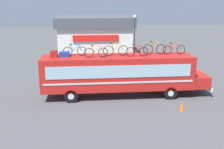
{
  "coord_description": "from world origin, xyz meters",
  "views": [
    {
      "loc": [
        -2.24,
        -19.12,
        6.84
      ],
      "look_at": [
        -0.41,
        0.0,
        1.65
      ],
      "focal_mm": 43.74,
      "sensor_mm": 36.0,
      "label": 1
    }
  ],
  "objects_px": {
    "traffic_cone": "(182,106)",
    "rooftop_bicycle_4": "(137,51)",
    "rooftop_bicycle_5": "(155,49)",
    "luggage_bag_1": "(54,54)",
    "rooftop_bicycle_3": "(116,50)",
    "rooftop_bicycle_6": "(174,49)",
    "street_lamp": "(134,40)",
    "rooftop_bicycle_1": "(75,51)",
    "luggage_bag_2": "(64,54)",
    "bus": "(121,72)",
    "rooftop_bicycle_2": "(96,52)"
  },
  "relations": [
    {
      "from": "rooftop_bicycle_3",
      "to": "rooftop_bicycle_2",
      "type": "bearing_deg",
      "value": -162.85
    },
    {
      "from": "rooftop_bicycle_1",
      "to": "rooftop_bicycle_3",
      "type": "bearing_deg",
      "value": -6.48
    },
    {
      "from": "luggage_bag_2",
      "to": "rooftop_bicycle_1",
      "type": "xyz_separation_m",
      "value": [
        0.72,
        0.22,
        0.2
      ]
    },
    {
      "from": "rooftop_bicycle_5",
      "to": "rooftop_bicycle_6",
      "type": "bearing_deg",
      "value": -3.05
    },
    {
      "from": "rooftop_bicycle_4",
      "to": "traffic_cone",
      "type": "height_order",
      "value": "rooftop_bicycle_4"
    },
    {
      "from": "luggage_bag_2",
      "to": "traffic_cone",
      "type": "height_order",
      "value": "luggage_bag_2"
    },
    {
      "from": "bus",
      "to": "rooftop_bicycle_6",
      "type": "bearing_deg",
      "value": 4.53
    },
    {
      "from": "bus",
      "to": "luggage_bag_2",
      "type": "xyz_separation_m",
      "value": [
        -4.02,
        0.19,
        1.39
      ]
    },
    {
      "from": "rooftop_bicycle_2",
      "to": "traffic_cone",
      "type": "height_order",
      "value": "rooftop_bicycle_2"
    },
    {
      "from": "bus",
      "to": "luggage_bag_2",
      "type": "distance_m",
      "value": 4.26
    },
    {
      "from": "luggage_bag_2",
      "to": "rooftop_bicycle_5",
      "type": "height_order",
      "value": "rooftop_bicycle_5"
    },
    {
      "from": "luggage_bag_2",
      "to": "rooftop_bicycle_6",
      "type": "xyz_separation_m",
      "value": [
        8.03,
        0.12,
        0.2
      ]
    },
    {
      "from": "luggage_bag_1",
      "to": "luggage_bag_2",
      "type": "height_order",
      "value": "luggage_bag_1"
    },
    {
      "from": "traffic_cone",
      "to": "rooftop_bicycle_6",
      "type": "bearing_deg",
      "value": 82.91
    },
    {
      "from": "bus",
      "to": "rooftop_bicycle_1",
      "type": "height_order",
      "value": "rooftop_bicycle_1"
    },
    {
      "from": "bus",
      "to": "traffic_cone",
      "type": "xyz_separation_m",
      "value": [
        3.57,
        -3.28,
        -1.47
      ]
    },
    {
      "from": "luggage_bag_2",
      "to": "rooftop_bicycle_5",
      "type": "distance_m",
      "value": 6.58
    },
    {
      "from": "rooftop_bicycle_5",
      "to": "luggage_bag_1",
      "type": "bearing_deg",
      "value": -176.81
    },
    {
      "from": "rooftop_bicycle_4",
      "to": "rooftop_bicycle_3",
      "type": "bearing_deg",
      "value": 166.3
    },
    {
      "from": "luggage_bag_1",
      "to": "rooftop_bicycle_3",
      "type": "height_order",
      "value": "rooftop_bicycle_3"
    },
    {
      "from": "rooftop_bicycle_3",
      "to": "traffic_cone",
      "type": "distance_m",
      "value": 6.03
    },
    {
      "from": "rooftop_bicycle_5",
      "to": "traffic_cone",
      "type": "relative_size",
      "value": 2.6
    },
    {
      "from": "traffic_cone",
      "to": "street_lamp",
      "type": "bearing_deg",
      "value": 98.45
    },
    {
      "from": "street_lamp",
      "to": "rooftop_bicycle_1",
      "type": "bearing_deg",
      "value": -131.68
    },
    {
      "from": "luggage_bag_1",
      "to": "rooftop_bicycle_6",
      "type": "xyz_separation_m",
      "value": [
        8.74,
        0.33,
        0.13
      ]
    },
    {
      "from": "luggage_bag_2",
      "to": "rooftop_bicycle_3",
      "type": "xyz_separation_m",
      "value": [
        3.66,
        -0.11,
        0.24
      ]
    },
    {
      "from": "luggage_bag_1",
      "to": "rooftop_bicycle_4",
      "type": "xyz_separation_m",
      "value": [
        5.84,
        -0.27,
        0.14
      ]
    },
    {
      "from": "rooftop_bicycle_3",
      "to": "rooftop_bicycle_4",
      "type": "relative_size",
      "value": 1.12
    },
    {
      "from": "rooftop_bicycle_1",
      "to": "rooftop_bicycle_3",
      "type": "xyz_separation_m",
      "value": [
        2.94,
        -0.33,
        0.04
      ]
    },
    {
      "from": "rooftop_bicycle_3",
      "to": "rooftop_bicycle_5",
      "type": "distance_m",
      "value": 2.93
    },
    {
      "from": "rooftop_bicycle_4",
      "to": "traffic_cone",
      "type": "bearing_deg",
      "value": -50.72
    },
    {
      "from": "bus",
      "to": "street_lamp",
      "type": "relative_size",
      "value": 2.2
    },
    {
      "from": "bus",
      "to": "rooftop_bicycle_2",
      "type": "height_order",
      "value": "rooftop_bicycle_2"
    },
    {
      "from": "rooftop_bicycle_2",
      "to": "rooftop_bicycle_1",
      "type": "bearing_deg",
      "value": 152.59
    },
    {
      "from": "rooftop_bicycle_4",
      "to": "street_lamp",
      "type": "height_order",
      "value": "street_lamp"
    },
    {
      "from": "luggage_bag_1",
      "to": "rooftop_bicycle_2",
      "type": "xyz_separation_m",
      "value": [
        2.93,
        -0.35,
        0.14
      ]
    },
    {
      "from": "bus",
      "to": "rooftop_bicycle_6",
      "type": "height_order",
      "value": "rooftop_bicycle_6"
    },
    {
      "from": "luggage_bag_2",
      "to": "traffic_cone",
      "type": "xyz_separation_m",
      "value": [
        7.59,
        -3.47,
        -2.86
      ]
    },
    {
      "from": "luggage_bag_1",
      "to": "traffic_cone",
      "type": "relative_size",
      "value": 0.77
    },
    {
      "from": "luggage_bag_1",
      "to": "rooftop_bicycle_3",
      "type": "bearing_deg",
      "value": 1.22
    },
    {
      "from": "traffic_cone",
      "to": "luggage_bag_1",
      "type": "bearing_deg",
      "value": 158.51
    },
    {
      "from": "bus",
      "to": "street_lamp",
      "type": "bearing_deg",
      "value": 71.97
    },
    {
      "from": "traffic_cone",
      "to": "rooftop_bicycle_4",
      "type": "bearing_deg",
      "value": 129.28
    },
    {
      "from": "luggage_bag_2",
      "to": "rooftop_bicycle_1",
      "type": "bearing_deg",
      "value": 17.34
    },
    {
      "from": "bus",
      "to": "rooftop_bicycle_6",
      "type": "xyz_separation_m",
      "value": [
        4.02,
        0.32,
        1.59
      ]
    },
    {
      "from": "bus",
      "to": "luggage_bag_2",
      "type": "bearing_deg",
      "value": 177.23
    },
    {
      "from": "luggage_bag_1",
      "to": "rooftop_bicycle_1",
      "type": "relative_size",
      "value": 0.3
    },
    {
      "from": "luggage_bag_1",
      "to": "rooftop_bicycle_4",
      "type": "relative_size",
      "value": 0.31
    },
    {
      "from": "rooftop_bicycle_2",
      "to": "bus",
      "type": "bearing_deg",
      "value": 11.35
    },
    {
      "from": "bus",
      "to": "rooftop_bicycle_1",
      "type": "xyz_separation_m",
      "value": [
        -3.3,
        0.42,
        1.6
      ]
    }
  ]
}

